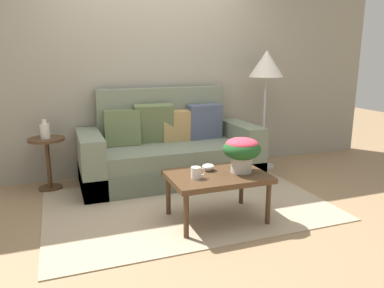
{
  "coord_description": "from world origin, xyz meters",
  "views": [
    {
      "loc": [
        -1.14,
        -3.17,
        1.43
      ],
      "look_at": [
        0.12,
        0.24,
        0.57
      ],
      "focal_mm": 34.64,
      "sensor_mm": 36.0,
      "label": 1
    }
  ],
  "objects_px": {
    "couch": "(169,152)",
    "potted_plant": "(242,150)",
    "side_table": "(48,154)",
    "snack_bowl": "(208,167)",
    "coffee_table": "(217,179)",
    "table_vase": "(45,131)",
    "floor_lamp": "(266,69)",
    "coffee_mug": "(196,173)"
  },
  "relations": [
    {
      "from": "couch",
      "to": "potted_plant",
      "type": "height_order",
      "value": "couch"
    },
    {
      "from": "side_table",
      "to": "snack_bowl",
      "type": "distance_m",
      "value": 1.85
    },
    {
      "from": "coffee_table",
      "to": "table_vase",
      "type": "height_order",
      "value": "table_vase"
    },
    {
      "from": "floor_lamp",
      "to": "potted_plant",
      "type": "distance_m",
      "value": 1.77
    },
    {
      "from": "couch",
      "to": "side_table",
      "type": "height_order",
      "value": "couch"
    },
    {
      "from": "potted_plant",
      "to": "snack_bowl",
      "type": "bearing_deg",
      "value": 151.74
    },
    {
      "from": "side_table",
      "to": "table_vase",
      "type": "distance_m",
      "value": 0.26
    },
    {
      "from": "couch",
      "to": "potted_plant",
      "type": "bearing_deg",
      "value": -77.16
    },
    {
      "from": "coffee_table",
      "to": "floor_lamp",
      "type": "xyz_separation_m",
      "value": [
        1.23,
        1.28,
        0.89
      ]
    },
    {
      "from": "snack_bowl",
      "to": "floor_lamp",
      "type": "bearing_deg",
      "value": 42.6
    },
    {
      "from": "floor_lamp",
      "to": "coffee_mug",
      "type": "relative_size",
      "value": 11.68
    },
    {
      "from": "coffee_mug",
      "to": "side_table",
      "type": "bearing_deg",
      "value": 130.16
    },
    {
      "from": "floor_lamp",
      "to": "coffee_mug",
      "type": "bearing_deg",
      "value": -137.38
    },
    {
      "from": "side_table",
      "to": "floor_lamp",
      "type": "bearing_deg",
      "value": -1.74
    },
    {
      "from": "coffee_mug",
      "to": "table_vase",
      "type": "height_order",
      "value": "table_vase"
    },
    {
      "from": "coffee_table",
      "to": "side_table",
      "type": "bearing_deg",
      "value": 135.87
    },
    {
      "from": "floor_lamp",
      "to": "coffee_mug",
      "type": "xyz_separation_m",
      "value": [
        -1.44,
        -1.33,
        -0.8
      ]
    },
    {
      "from": "side_table",
      "to": "floor_lamp",
      "type": "height_order",
      "value": "floor_lamp"
    },
    {
      "from": "side_table",
      "to": "snack_bowl",
      "type": "height_order",
      "value": "side_table"
    },
    {
      "from": "coffee_table",
      "to": "coffee_mug",
      "type": "xyz_separation_m",
      "value": [
        -0.21,
        -0.05,
        0.1
      ]
    },
    {
      "from": "side_table",
      "to": "potted_plant",
      "type": "xyz_separation_m",
      "value": [
        1.63,
        -1.38,
        0.23
      ]
    },
    {
      "from": "snack_bowl",
      "to": "table_vase",
      "type": "xyz_separation_m",
      "value": [
        -1.37,
        1.22,
        0.2
      ]
    },
    {
      "from": "potted_plant",
      "to": "coffee_mug",
      "type": "distance_m",
      "value": 0.47
    },
    {
      "from": "potted_plant",
      "to": "snack_bowl",
      "type": "distance_m",
      "value": 0.34
    },
    {
      "from": "couch",
      "to": "snack_bowl",
      "type": "height_order",
      "value": "couch"
    },
    {
      "from": "floor_lamp",
      "to": "table_vase",
      "type": "height_order",
      "value": "floor_lamp"
    },
    {
      "from": "coffee_mug",
      "to": "table_vase",
      "type": "bearing_deg",
      "value": 130.62
    },
    {
      "from": "coffee_table",
      "to": "coffee_mug",
      "type": "height_order",
      "value": "coffee_mug"
    },
    {
      "from": "couch",
      "to": "side_table",
      "type": "xyz_separation_m",
      "value": [
        -1.34,
        0.12,
        0.07
      ]
    },
    {
      "from": "coffee_mug",
      "to": "snack_bowl",
      "type": "distance_m",
      "value": 0.25
    },
    {
      "from": "potted_plant",
      "to": "coffee_mug",
      "type": "bearing_deg",
      "value": -176.33
    },
    {
      "from": "snack_bowl",
      "to": "coffee_mug",
      "type": "bearing_deg",
      "value": -137.22
    },
    {
      "from": "floor_lamp",
      "to": "snack_bowl",
      "type": "bearing_deg",
      "value": -137.4
    },
    {
      "from": "snack_bowl",
      "to": "table_vase",
      "type": "distance_m",
      "value": 1.85
    },
    {
      "from": "coffee_table",
      "to": "floor_lamp",
      "type": "height_order",
      "value": "floor_lamp"
    },
    {
      "from": "couch",
      "to": "coffee_mug",
      "type": "xyz_separation_m",
      "value": [
        -0.15,
        -1.29,
        0.14
      ]
    },
    {
      "from": "couch",
      "to": "coffee_table",
      "type": "xyz_separation_m",
      "value": [
        0.06,
        -1.24,
        0.05
      ]
    },
    {
      "from": "coffee_table",
      "to": "coffee_mug",
      "type": "relative_size",
      "value": 6.62
    },
    {
      "from": "table_vase",
      "to": "snack_bowl",
      "type": "bearing_deg",
      "value": -41.7
    },
    {
      "from": "couch",
      "to": "coffee_table",
      "type": "distance_m",
      "value": 1.24
    },
    {
      "from": "floor_lamp",
      "to": "table_vase",
      "type": "bearing_deg",
      "value": 178.66
    },
    {
      "from": "couch",
      "to": "snack_bowl",
      "type": "bearing_deg",
      "value": -88.52
    }
  ]
}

